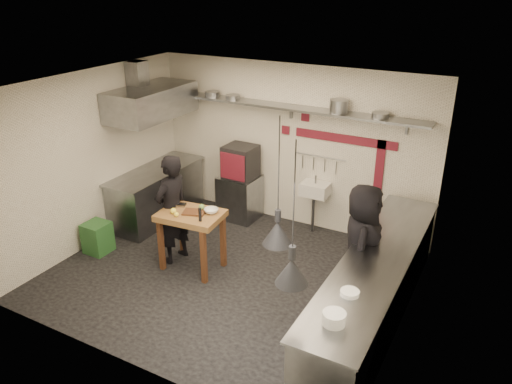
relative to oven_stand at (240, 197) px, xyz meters
The scene contains 47 objects.
floor 1.99m from the oven_stand, 64.71° to the right, with size 5.00×5.00×0.00m, color black.
ceiling 3.09m from the oven_stand, 64.71° to the right, with size 5.00×5.00×0.00m, color beige.
wall_back 1.34m from the oven_stand, 21.76° to the left, with size 5.00×0.04×2.80m, color white.
wall_front 4.08m from the oven_stand, 77.82° to the right, with size 5.00×0.04×2.80m, color white.
wall_left 2.63m from the oven_stand, 133.30° to the right, with size 0.04×4.20×2.80m, color white.
wall_right 3.90m from the oven_stand, 27.91° to the right, with size 0.04×4.20×2.80m, color white.
red_band_horiz 2.22m from the oven_stand, ahead, with size 1.70×0.02×0.14m, color maroon.
red_band_vert 2.53m from the oven_stand, ahead, with size 0.14×0.02×1.10m, color maroon.
red_tile_a 1.92m from the oven_stand, 16.10° to the left, with size 0.14×0.02×0.14m, color maroon.
red_tile_b 1.51m from the oven_stand, 23.09° to the left, with size 0.14×0.02×0.14m, color maroon.
back_shelf 1.92m from the oven_stand, 10.40° to the left, with size 4.60×0.34×0.04m, color slate.
shelf_bracket_left 1.96m from the oven_stand, 164.11° to the left, with size 0.04×0.06×0.24m, color slate.
shelf_bracket_mid 1.85m from the oven_stand, 19.96° to the left, with size 0.04×0.06×0.24m, color slate.
shelf_bracket_right 3.19m from the oven_stand, ahead, with size 0.04×0.06×0.24m, color slate.
pan_far_left 1.89m from the oven_stand, 166.01° to the left, with size 0.26×0.26×0.09m, color slate.
pan_mid_left 1.79m from the oven_stand, 142.93° to the left, with size 0.25×0.25×0.07m, color slate.
stock_pot 2.51m from the oven_stand, ahead, with size 0.28×0.28×0.20m, color slate.
pan_right 2.96m from the oven_stand, ahead, with size 0.26×0.26×0.08m, color slate.
oven_stand is the anchor object (origin of this frame).
combi_oven 0.69m from the oven_stand, 26.36° to the right, with size 0.53×0.50×0.58m, color black.
oven_door 0.75m from the oven_stand, 82.86° to the right, with size 0.48×0.03×0.46m, color maroon.
oven_glass 0.74m from the oven_stand, 82.77° to the right, with size 0.35×0.02×0.34m, color black.
hand_sink 1.44m from the oven_stand, ahead, with size 0.46×0.34×0.22m, color silver.
sink_tap 1.50m from the oven_stand, ahead, with size 0.03×0.03×0.14m, color slate.
sink_drain 1.39m from the oven_stand, ahead, with size 0.06×0.06×0.66m, color slate.
utensil_rail 1.69m from the oven_stand, 11.95° to the left, with size 0.02×0.02×0.90m, color slate.
counter_right 3.47m from the oven_stand, 30.62° to the right, with size 0.70×3.80×0.90m, color slate.
counter_right_top 3.51m from the oven_stand, 30.62° to the right, with size 0.76×3.90×0.03m, color slate.
plate_stack 4.41m from the oven_stand, 47.48° to the right, with size 0.23×0.23×0.13m, color silver.
small_bowl_right 4.01m from the oven_stand, 42.38° to the right, with size 0.21×0.21×0.05m, color silver.
counter_left 1.50m from the oven_stand, 151.41° to the right, with size 0.70×1.90×0.90m, color slate.
counter_left_top 1.58m from the oven_stand, 151.41° to the right, with size 0.76×2.00×0.03m, color slate.
extractor_hood 2.28m from the oven_stand, 150.47° to the right, with size 0.78×1.60×0.50m, color slate.
hood_duct 2.73m from the oven_stand, 154.68° to the right, with size 0.28×0.28×0.50m, color slate.
green_bin 2.56m from the oven_stand, 122.50° to the right, with size 0.37×0.37×0.50m, color #255927.
prep_table 1.84m from the oven_stand, 82.58° to the right, with size 0.92×0.64×0.92m, color olive, non-canonical shape.
cutting_board 1.90m from the oven_stand, 80.92° to the right, with size 0.32×0.22×0.03m, color #512D19.
pepper_mill 2.13m from the oven_stand, 75.43° to the right, with size 0.04×0.04×0.20m, color black.
lemon_a 2.04m from the oven_stand, 89.05° to the right, with size 0.09×0.09×0.09m, color yellow.
lemon_b 2.10m from the oven_stand, 86.18° to the right, with size 0.07×0.07×0.07m, color yellow.
veg_ball 1.79m from the oven_stand, 78.81° to the right, with size 0.09×0.09×0.09m, color #699843.
steel_tray 1.78m from the oven_stand, 91.37° to the right, with size 0.17×0.12×0.03m, color slate.
bowl 1.84m from the oven_stand, 73.32° to the right, with size 0.21×0.21×0.07m, color silver.
heat_lamp_near 3.77m from the oven_stand, 52.48° to the right, with size 0.34×0.34×1.47m, color black, non-canonical shape.
heat_lamp_far 4.50m from the oven_stand, 52.77° to the right, with size 0.33×0.33×1.46m, color black, non-canonical shape.
chef_left 1.82m from the oven_stand, 95.02° to the right, with size 0.63×0.41×1.72m, color black.
chef_right 3.05m from the oven_stand, 27.59° to the right, with size 0.82×0.53×1.68m, color black.
Camera 1 is at (3.35, -5.33, 4.10)m, focal length 35.00 mm.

